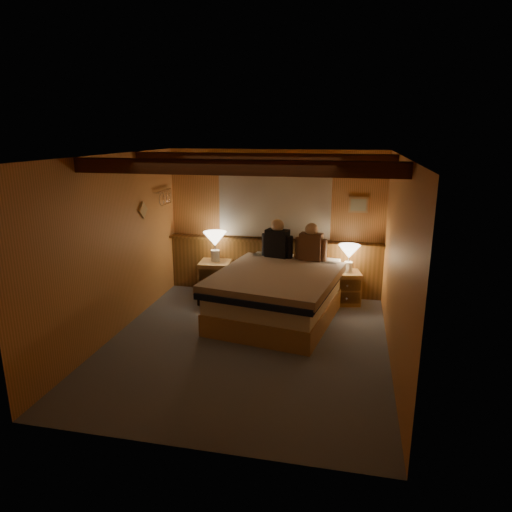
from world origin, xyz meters
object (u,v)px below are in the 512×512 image
(lamp_left, at_px, (215,241))
(person_left, at_px, (277,242))
(nightstand_right, at_px, (344,287))
(lamp_right, at_px, (349,253))
(bed, at_px, (278,294))
(nightstand_left, at_px, (216,278))
(person_right, at_px, (311,245))
(duffel_bag, at_px, (214,296))

(lamp_left, bearing_deg, person_left, -3.21)
(nightstand_right, distance_m, lamp_right, 0.57)
(bed, height_order, nightstand_left, bed)
(lamp_right, distance_m, person_right, 0.61)
(duffel_bag, bearing_deg, lamp_right, 20.15)
(nightstand_left, height_order, nightstand_right, nightstand_left)
(bed, xyz_separation_m, nightstand_left, (-1.21, 0.81, -0.09))
(person_right, bearing_deg, person_left, -178.56)
(nightstand_left, xyz_separation_m, person_left, (1.05, -0.02, 0.69))
(duffel_bag, bearing_deg, nightstand_left, 110.19)
(nightstand_left, height_order, person_right, person_right)
(lamp_right, height_order, person_right, person_right)
(nightstand_right, height_order, duffel_bag, nightstand_right)
(nightstand_right, height_order, person_right, person_right)
(bed, bearing_deg, lamp_left, 154.97)
(nightstand_right, bearing_deg, bed, -150.51)
(person_right, xyz_separation_m, duffel_bag, (-1.48, -0.40, -0.82))
(person_left, bearing_deg, nightstand_right, 14.73)
(person_left, height_order, duffel_bag, person_left)
(lamp_left, bearing_deg, lamp_right, -0.82)
(bed, xyz_separation_m, person_left, (-0.15, 0.79, 0.60))
(bed, height_order, lamp_right, lamp_right)
(lamp_left, xyz_separation_m, person_right, (1.61, -0.13, 0.04))
(duffel_bag, bearing_deg, nightstand_right, 20.78)
(person_left, bearing_deg, nightstand_left, -168.60)
(bed, distance_m, person_right, 1.01)
(nightstand_right, relative_size, duffel_bag, 1.14)
(bed, distance_m, nightstand_right, 1.26)
(nightstand_left, bearing_deg, duffel_bag, -81.52)
(lamp_right, height_order, person_left, person_left)
(nightstand_left, bearing_deg, bed, -39.09)
(nightstand_left, relative_size, duffel_bag, 1.16)
(nightstand_right, relative_size, person_left, 0.86)
(nightstand_left, xyz_separation_m, lamp_left, (-0.01, 0.04, 0.64))
(bed, bearing_deg, person_right, 71.08)
(lamp_right, xyz_separation_m, duffel_bag, (-2.07, -0.50, -0.69))
(person_left, distance_m, person_right, 0.55)
(nightstand_left, relative_size, lamp_right, 1.28)
(lamp_left, height_order, person_left, person_left)
(bed, distance_m, duffel_bag, 1.15)
(lamp_left, distance_m, person_right, 1.61)
(lamp_right, distance_m, duffel_bag, 2.24)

